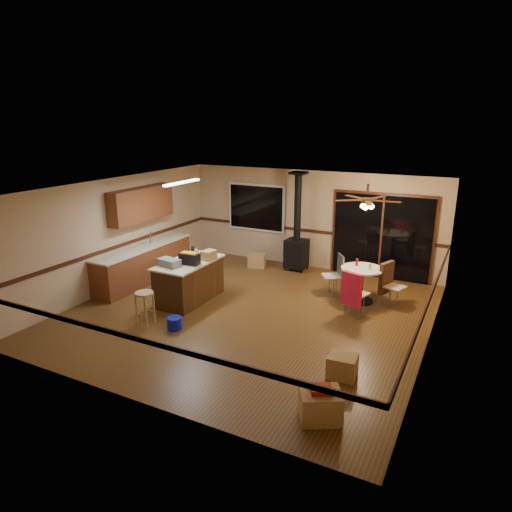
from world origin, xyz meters
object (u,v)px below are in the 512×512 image
Objects in this scene: wood_stove at (297,243)px; chair_near at (352,289)px; toolbox_black at (189,259)px; box_corner_a at (320,405)px; bar_stool at (145,308)px; dining_table at (361,279)px; box_corner_b at (342,366)px; box_under_window at (257,260)px; chair_left at (337,270)px; blue_bucket at (175,323)px; toolbox_grey at (169,262)px; kitchen_island at (189,281)px; chair_right at (387,278)px.

wood_stove is 3.14m from chair_near.
wood_stove reaches higher than toolbox_black.
box_corner_a is at bearing -80.94° from chair_near.
chair_near is at bearing 31.40° from bar_stool.
dining_table is at bearing 40.94° from bar_stool.
box_corner_a is at bearing -87.74° from box_corner_b.
box_under_window is (0.13, 2.93, -0.84)m from toolbox_black.
box_corner_a is at bearing -74.97° from chair_left.
chair_left is (2.20, 3.15, 0.47)m from blue_bucket.
wood_stove is 4.64× the size of box_corner_a.
wood_stove is 5.31m from box_corner_b.
dining_table is at bearing 30.04° from toolbox_grey.
dining_table is 1.62× the size of chair_left.
box_under_window is at bearing 147.54° from chair_near.
dining_table is 1.67× the size of box_corner_a.
dining_table is 0.88m from chair_near.
blue_bucket is at bearing -133.31° from dining_table.
chair_near reaches higher than dining_table.
kitchen_island reaches higher than box_corner_a.
chair_left is at bearing 165.37° from dining_table.
kitchen_island is at bearing -147.23° from chair_left.
kitchen_island is at bearing -95.24° from box_under_window.
box_under_window is (-3.15, 1.16, -0.35)m from dining_table.
chair_near is 2.38m from box_corner_b.
dining_table is at bearing 28.47° from toolbox_black.
toolbox_black is at bearing 80.31° from bar_stool.
toolbox_black reaches higher than chair_near.
wood_stove is 4.50m from blue_bucket.
bar_stool is 1.48× the size of box_corner_b.
bar_stool is 1.44× the size of box_under_window.
kitchen_island is at bearing 132.74° from toolbox_black.
box_under_window is 5.68m from box_corner_b.
blue_bucket is at bearing -85.42° from box_under_window.
chair_right is 1.55× the size of box_under_window.
bar_stool is (0.10, -0.95, -0.65)m from toolbox_grey.
toolbox_black is 0.94× the size of box_under_window.
box_under_window is at bearing 158.57° from chair_left.
toolbox_black reaches higher than blue_bucket.
bar_stool is 4.30m from chair_left.
dining_table reaches higher than box_under_window.
bar_stool reaches higher than box_corner_b.
kitchen_island reaches higher than dining_table.
dining_table is at bearing 99.76° from box_corner_b.
chair_left is at bearing 177.48° from chair_right.
chair_near reaches higher than box_corner_a.
box_corner_b is (3.82, -1.38, -0.84)m from toolbox_black.
bar_stool is at bearing -94.66° from box_under_window.
toolbox_black is at bearing 146.68° from box_corner_a.
kitchen_island is 3.82× the size of box_corner_b.
wood_stove reaches higher than chair_left.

